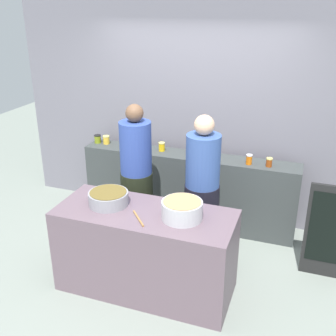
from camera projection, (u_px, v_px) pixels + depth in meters
name	position (u px, v px, depth m)	size (l,w,h in m)	color
ground	(157.00, 269.00, 4.41)	(12.00, 12.00, 0.00)	gray
storefront_wall	(198.00, 103.00, 5.10)	(4.80, 0.12, 3.00)	slate
display_shelf	(188.00, 189.00, 5.19)	(2.70, 0.36, 0.93)	#383D3D
prep_table	(146.00, 251.00, 3.99)	(1.70, 0.70, 0.86)	#624F5A
preserve_jar_0	(98.00, 139.00, 5.40)	(0.09, 0.09, 0.11)	olive
preserve_jar_1	(106.00, 140.00, 5.37)	(0.09, 0.09, 0.11)	gold
preserve_jar_2	(126.00, 144.00, 5.22)	(0.09, 0.09, 0.11)	#265820
preserve_jar_3	(162.00, 147.00, 5.11)	(0.08, 0.08, 0.11)	gold
preserve_jar_4	(189.00, 150.00, 5.03)	(0.07, 0.07, 0.10)	#462C48
preserve_jar_5	(200.00, 150.00, 4.97)	(0.09, 0.09, 0.15)	gold
preserve_jar_6	(210.00, 152.00, 4.94)	(0.07, 0.07, 0.12)	#AF360F
preserve_jar_7	(249.00, 159.00, 4.70)	(0.07, 0.07, 0.12)	#D66411
preserve_jar_8	(269.00, 162.00, 4.64)	(0.07, 0.07, 0.10)	#8D3B12
cooking_pot_left	(108.00, 198.00, 3.94)	(0.38, 0.38, 0.13)	gray
cooking_pot_center	(182.00, 210.00, 3.68)	(0.37, 0.37, 0.17)	#B7B7BC
wooden_spoon	(138.00, 218.00, 3.69)	(0.02, 0.02, 0.29)	#9E703D
cook_with_tongs	(137.00, 186.00, 4.55)	(0.36, 0.36, 1.70)	black
cook_in_cap	(202.00, 198.00, 4.33)	(0.37, 0.37, 1.66)	black
chalkboard_sign	(329.00, 232.00, 4.13)	(0.48, 0.05, 1.03)	black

